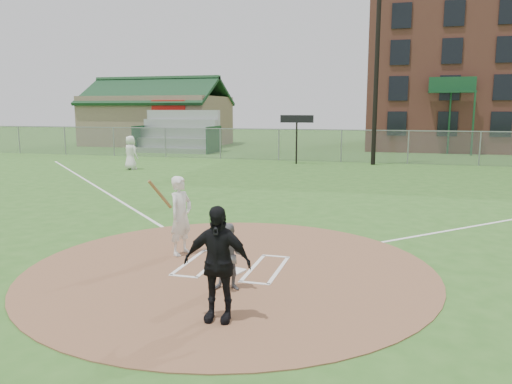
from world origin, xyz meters
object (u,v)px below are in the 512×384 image
(umpire, at_px, (217,263))
(batter_at_plate, at_px, (181,215))
(catcher, at_px, (230,257))
(ondeck_player, at_px, (131,153))
(home_plate, at_px, (233,271))

(umpire, xyz_separation_m, batter_at_plate, (-2.01, 3.15, -0.01))
(catcher, relative_size, ondeck_player, 0.68)
(catcher, distance_m, umpire, 1.33)
(catcher, distance_m, ondeck_player, 19.64)
(batter_at_plate, bearing_deg, ondeck_player, 123.08)
(umpire, bearing_deg, ondeck_player, 119.19)
(umpire, bearing_deg, catcher, 96.30)
(batter_at_plate, bearing_deg, home_plate, -29.82)
(ondeck_player, bearing_deg, batter_at_plate, 143.12)
(umpire, relative_size, ondeck_player, 0.99)
(home_plate, bearing_deg, ondeck_player, 125.52)
(home_plate, bearing_deg, catcher, -75.23)
(catcher, height_order, batter_at_plate, batter_at_plate)
(umpire, xyz_separation_m, ondeck_player, (-11.34, 17.47, -0.01))
(batter_at_plate, bearing_deg, catcher, -46.42)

